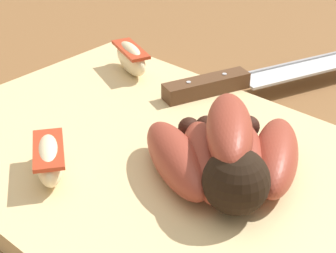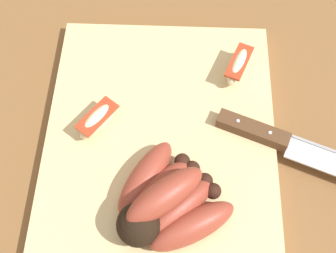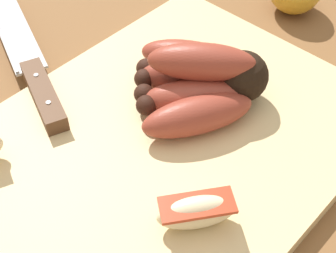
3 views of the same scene
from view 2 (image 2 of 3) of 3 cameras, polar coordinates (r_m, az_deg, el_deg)
ground_plane at (r=0.63m, az=-0.99°, el=-3.02°), size 6.00×6.00×0.00m
cutting_board at (r=0.62m, az=-1.45°, el=-3.69°), size 0.44×0.31×0.02m
banana_bunch at (r=0.55m, az=-0.43°, el=-9.57°), size 0.16×0.16×0.07m
chefs_knife at (r=0.63m, az=14.74°, el=-2.06°), size 0.13×0.27×0.02m
apple_wedge_near at (r=0.67m, az=8.84°, el=7.54°), size 0.07×0.05×0.04m
apple_wedge_middle at (r=0.62m, az=-8.80°, el=0.81°), size 0.07×0.06×0.03m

